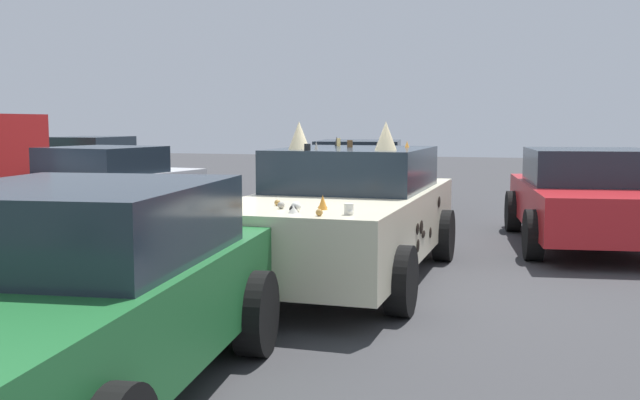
{
  "coord_description": "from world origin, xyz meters",
  "views": [
    {
      "loc": [
        -8.17,
        -2.11,
        1.8
      ],
      "look_at": [
        0.0,
        0.3,
        0.9
      ],
      "focal_mm": 41.93,
      "sensor_mm": 36.0,
      "label": 1
    }
  ],
  "objects_px": {
    "parked_sedan_far_left": "(358,177)",
    "parked_sedan_near_right": "(83,165)",
    "parked_sedan_row_back_center": "(589,198)",
    "parked_sedan_row_back_far": "(100,186)",
    "parked_sedan_near_left": "(66,295)",
    "art_car_decorated": "(347,213)"
  },
  "relations": [
    {
      "from": "parked_sedan_row_back_far",
      "to": "parked_sedan_row_back_center",
      "type": "height_order",
      "value": "parked_sedan_row_back_center"
    },
    {
      "from": "parked_sedan_far_left",
      "to": "parked_sedan_near_right",
      "type": "bearing_deg",
      "value": -113.59
    },
    {
      "from": "art_car_decorated",
      "to": "parked_sedan_far_left",
      "type": "bearing_deg",
      "value": -166.95
    },
    {
      "from": "art_car_decorated",
      "to": "parked_sedan_near_right",
      "type": "relative_size",
      "value": 1.04
    },
    {
      "from": "art_car_decorated",
      "to": "parked_sedan_far_left",
      "type": "xyz_separation_m",
      "value": [
        5.88,
        1.29,
        -0.04
      ]
    },
    {
      "from": "art_car_decorated",
      "to": "parked_sedan_far_left",
      "type": "relative_size",
      "value": 0.99
    },
    {
      "from": "parked_sedan_near_left",
      "to": "parked_sedan_row_back_center",
      "type": "bearing_deg",
      "value": 148.16
    },
    {
      "from": "parked_sedan_near_left",
      "to": "parked_sedan_row_back_far",
      "type": "distance_m",
      "value": 8.53
    },
    {
      "from": "parked_sedan_near_left",
      "to": "parked_sedan_near_right",
      "type": "height_order",
      "value": "parked_sedan_near_right"
    },
    {
      "from": "parked_sedan_near_right",
      "to": "parked_sedan_row_back_center",
      "type": "height_order",
      "value": "parked_sedan_near_right"
    },
    {
      "from": "parked_sedan_near_right",
      "to": "parked_sedan_row_back_center",
      "type": "bearing_deg",
      "value": 67.91
    },
    {
      "from": "parked_sedan_near_right",
      "to": "parked_sedan_row_back_center",
      "type": "distance_m",
      "value": 12.57
    },
    {
      "from": "art_car_decorated",
      "to": "parked_sedan_near_right",
      "type": "distance_m",
      "value": 11.86
    },
    {
      "from": "parked_sedan_near_left",
      "to": "parked_sedan_far_left",
      "type": "xyz_separation_m",
      "value": [
        10.17,
        0.57,
        -0.0
      ]
    },
    {
      "from": "art_car_decorated",
      "to": "parked_sedan_near_right",
      "type": "xyz_separation_m",
      "value": [
        7.92,
        8.83,
        -0.04
      ]
    },
    {
      "from": "parked_sedan_row_back_far",
      "to": "parked_sedan_near_right",
      "type": "relative_size",
      "value": 0.94
    },
    {
      "from": "parked_sedan_row_back_far",
      "to": "parked_sedan_near_right",
      "type": "xyz_separation_m",
      "value": [
        4.94,
        3.67,
        0.03
      ]
    },
    {
      "from": "parked_sedan_near_right",
      "to": "parked_sedan_row_back_center",
      "type": "relative_size",
      "value": 1.02
    },
    {
      "from": "parked_sedan_row_back_far",
      "to": "parked_sedan_row_back_center",
      "type": "xyz_separation_m",
      "value": [
        0.16,
        -7.96,
        0.02
      ]
    },
    {
      "from": "parked_sedan_row_back_far",
      "to": "parked_sedan_row_back_center",
      "type": "bearing_deg",
      "value": 99.09
    },
    {
      "from": "art_car_decorated",
      "to": "parked_sedan_row_back_center",
      "type": "height_order",
      "value": "art_car_decorated"
    },
    {
      "from": "art_car_decorated",
      "to": "parked_sedan_row_back_center",
      "type": "xyz_separation_m",
      "value": [
        3.15,
        -2.8,
        -0.05
      ]
    }
  ]
}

